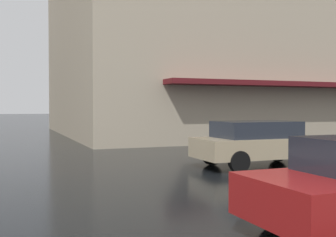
# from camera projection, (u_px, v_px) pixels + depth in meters

# --- Properties ---
(car_champagne) EXTENTS (1.85, 4.10, 1.41)m
(car_champagne) POSITION_uv_depth(u_px,v_px,m) (259.00, 142.00, 12.86)
(car_champagne) COLOR tan
(car_champagne) RESTS_ON ground_plane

